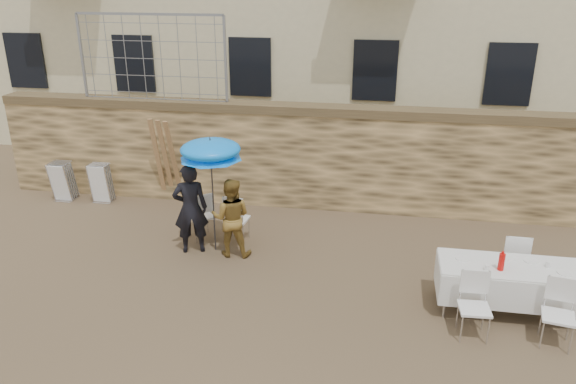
% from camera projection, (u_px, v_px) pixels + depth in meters
% --- Properties ---
extents(ground, '(80.00, 80.00, 0.00)m').
position_uv_depth(ground, '(233.00, 339.00, 7.90)').
color(ground, brown).
rests_on(ground, ground).
extents(stone_wall, '(13.00, 0.50, 2.20)m').
position_uv_depth(stone_wall, '(292.00, 157.00, 12.07)').
color(stone_wall, olive).
rests_on(stone_wall, ground).
extents(chain_link_fence, '(3.20, 0.06, 1.80)m').
position_uv_depth(chain_link_fence, '(152.00, 59.00, 11.82)').
color(chain_link_fence, gray).
rests_on(chain_link_fence, stone_wall).
extents(man_suit, '(0.72, 0.59, 1.69)m').
position_uv_depth(man_suit, '(191.00, 209.00, 10.08)').
color(man_suit, black).
rests_on(man_suit, ground).
extents(woman_dress, '(0.75, 0.61, 1.46)m').
position_uv_depth(woman_dress, '(231.00, 218.00, 10.00)').
color(woman_dress, '#B58837').
rests_on(woman_dress, ground).
extents(umbrella, '(1.10, 1.10, 2.00)m').
position_uv_depth(umbrella, '(211.00, 153.00, 9.73)').
color(umbrella, '#3F3F44').
rests_on(umbrella, ground).
extents(couple_chair_left, '(0.68, 0.68, 0.96)m').
position_uv_depth(couple_chair_left, '(201.00, 215.00, 10.72)').
color(couple_chair_left, white).
rests_on(couple_chair_left, ground).
extents(couple_chair_right, '(0.52, 0.52, 0.96)m').
position_uv_depth(couple_chair_right, '(237.00, 218.00, 10.61)').
color(couple_chair_right, white).
rests_on(couple_chair_right, ground).
extents(banquet_table, '(2.10, 0.85, 0.78)m').
position_uv_depth(banquet_table, '(512.00, 269.00, 8.29)').
color(banquet_table, white).
rests_on(banquet_table, ground).
extents(soda_bottle, '(0.09, 0.09, 0.26)m').
position_uv_depth(soda_bottle, '(501.00, 262.00, 8.12)').
color(soda_bottle, red).
rests_on(soda_bottle, banquet_table).
extents(table_chair_front_left, '(0.51, 0.51, 0.96)m').
position_uv_depth(table_chair_front_left, '(475.00, 307.00, 7.79)').
color(table_chair_front_left, white).
rests_on(table_chair_front_left, ground).
extents(table_chair_front_right, '(0.56, 0.56, 0.96)m').
position_uv_depth(table_chair_front_right, '(559.00, 315.00, 7.62)').
color(table_chair_front_right, white).
rests_on(table_chair_front_right, ground).
extents(table_chair_back, '(0.49, 0.49, 0.96)m').
position_uv_depth(table_chair_back, '(513.00, 259.00, 9.08)').
color(table_chair_back, white).
rests_on(table_chair_back, ground).
extents(chair_stack_left, '(0.46, 0.47, 0.92)m').
position_uv_depth(chair_stack_left, '(67.00, 178.00, 12.67)').
color(chair_stack_left, white).
rests_on(chair_stack_left, ground).
extents(chair_stack_right, '(0.46, 0.40, 0.92)m').
position_uv_depth(chair_stack_right, '(104.00, 181.00, 12.52)').
color(chair_stack_right, white).
rests_on(chair_stack_right, ground).
extents(wood_planks, '(0.70, 0.20, 2.00)m').
position_uv_depth(wood_planks, '(171.00, 161.00, 12.13)').
color(wood_planks, '#A37749').
rests_on(wood_planks, ground).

